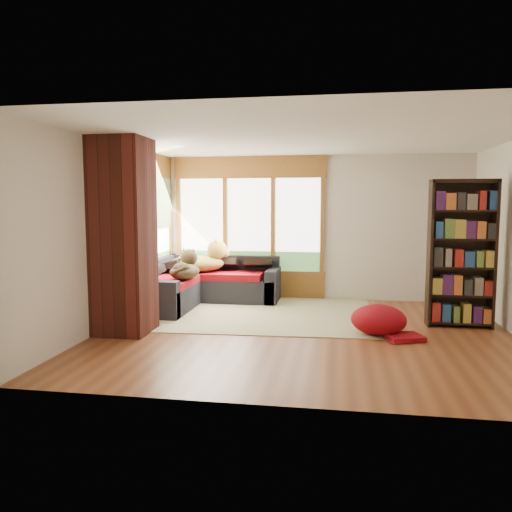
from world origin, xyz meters
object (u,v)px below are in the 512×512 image
(dog_brindle, at_px, (186,265))
(bookshelf, at_px, (461,254))
(dog_tan, at_px, (204,257))
(area_rug, at_px, (262,313))
(brick_chimney, at_px, (123,237))
(sectional_sofa, at_px, (199,286))
(pouf, at_px, (379,319))

(dog_brindle, bearing_deg, bookshelf, -96.24)
(dog_tan, bearing_deg, area_rug, -52.63)
(brick_chimney, distance_m, sectional_sofa, 2.32)
(dog_tan, height_order, dog_brindle, dog_tan)
(sectional_sofa, xyz_separation_m, area_rug, (1.21, -0.62, -0.30))
(brick_chimney, bearing_deg, dog_brindle, 75.11)
(pouf, xyz_separation_m, dog_tan, (-2.91, 1.85, 0.58))
(sectional_sofa, relative_size, area_rug, 0.62)
(sectional_sofa, distance_m, pouf, 3.35)
(bookshelf, height_order, pouf, bookshelf)
(brick_chimney, distance_m, bookshelf, 4.67)
(dog_tan, bearing_deg, dog_brindle, -112.05)
(sectional_sofa, distance_m, dog_tan, 0.54)
(sectional_sofa, distance_m, area_rug, 1.39)
(pouf, height_order, dog_brindle, dog_brindle)
(sectional_sofa, height_order, bookshelf, bookshelf)
(sectional_sofa, relative_size, dog_brindle, 2.93)
(dog_brindle, bearing_deg, brick_chimney, 164.63)
(bookshelf, bearing_deg, sectional_sofa, 166.51)
(brick_chimney, height_order, pouf, brick_chimney)
(area_rug, bearing_deg, dog_tan, 143.78)
(sectional_sofa, bearing_deg, area_rug, -31.76)
(brick_chimney, bearing_deg, bookshelf, 13.21)
(brick_chimney, distance_m, dog_brindle, 1.63)
(area_rug, height_order, dog_tan, dog_tan)
(sectional_sofa, bearing_deg, dog_tan, 78.92)
(pouf, bearing_deg, dog_brindle, 160.69)
(brick_chimney, relative_size, area_rug, 0.73)
(pouf, relative_size, dog_tan, 0.72)
(area_rug, bearing_deg, dog_brindle, 177.40)
(sectional_sofa, xyz_separation_m, pouf, (2.94, -1.61, -0.09))
(area_rug, distance_m, pouf, 2.00)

